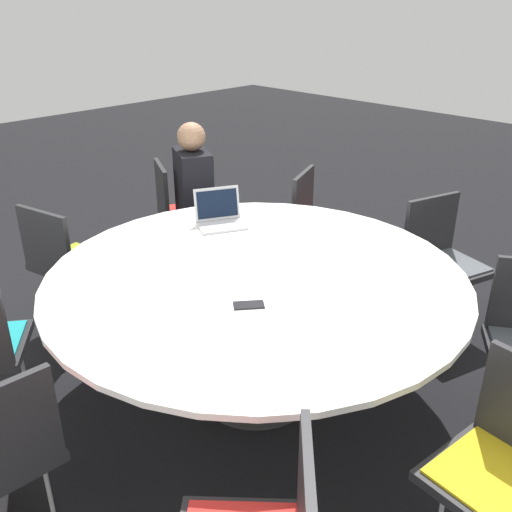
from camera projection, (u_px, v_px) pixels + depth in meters
ground_plane at (256, 391)px, 3.20m from camera, size 16.00×16.00×0.00m
conference_table at (256, 291)px, 2.93m from camera, size 2.13×2.13×0.74m
chair_0 at (180, 207)px, 4.40m from camera, size 0.58×0.57×0.87m
chair_1 at (65, 256)px, 3.59m from camera, size 0.52×0.51×0.87m
chair_5 at (510, 460)px, 2.04m from camera, size 0.49×0.47×0.87m
chair_7 at (442, 254)px, 3.62m from camera, size 0.53×0.54×0.87m
chair_8 at (319, 220)px, 4.16m from camera, size 0.56×0.57×0.87m
person_0 at (196, 192)px, 4.14m from camera, size 0.42×0.36×1.22m
laptop at (220, 216)px, 3.47m from camera, size 0.33×0.35×0.21m
cell_phone at (249, 305)px, 2.60m from camera, size 0.14×0.15×0.01m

